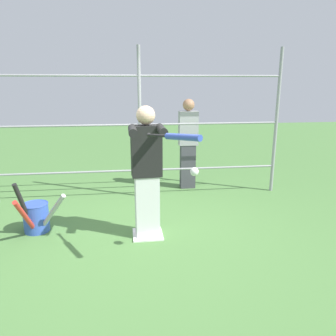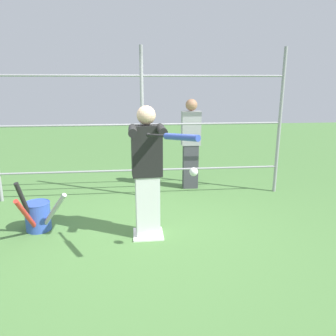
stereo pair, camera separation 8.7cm
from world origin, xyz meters
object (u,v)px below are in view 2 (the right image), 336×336
softball_in_flight (194,172)px  bystander_behind_fence (191,143)px  baseball_bat_swinging (176,137)px  bat_bucket (38,215)px  batter (147,169)px

softball_in_flight → bystander_behind_fence: 2.69m
baseball_bat_swinging → bystander_behind_fence: bystander_behind_fence is taller
bat_bucket → bystander_behind_fence: bearing=-145.2°
batter → bystander_behind_fence: bearing=-114.7°
bat_bucket → baseball_bat_swinging: bearing=146.2°
batter → baseball_bat_swinging: 1.06m
baseball_bat_swinging → batter: bearing=-73.3°
batter → bystander_behind_fence: size_ratio=1.01×
baseball_bat_swinging → softball_in_flight: bearing=-133.3°
bat_bucket → bystander_behind_fence: bystander_behind_fence is taller
batter → baseball_bat_swinging: batter is taller
softball_in_flight → bystander_behind_fence: (-0.44, -2.65, -0.16)m
batter → softball_in_flight: bearing=127.8°
softball_in_flight → bat_bucket: size_ratio=0.12×
batter → baseball_bat_swinging: size_ratio=2.36×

